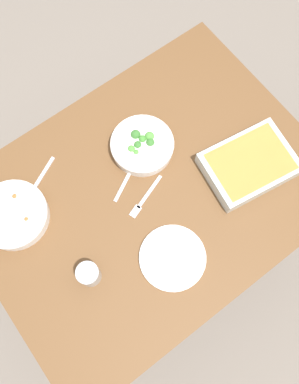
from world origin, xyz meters
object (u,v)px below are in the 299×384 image
baking_dish (249,164)px  drink_cup (89,274)px  spoon_by_broccoli (129,173)px  stew_bowl (13,215)px  side_plate (173,258)px  fork_on_table (144,199)px  broccoli_bowl (142,145)px  spoon_by_stew (36,184)px

baking_dish → drink_cup: bearing=-1.6°
spoon_by_broccoli → drink_cup: bearing=34.4°
stew_bowl → baking_dish: size_ratio=0.72×
side_plate → fork_on_table: side_plate is taller
broccoli_bowl → baking_dish: broccoli_bowl is taller
broccoli_bowl → drink_cup: drink_cup is taller
spoon_by_broccoli → stew_bowl: bearing=-14.3°
side_plate → spoon_by_stew: 0.53m
fork_on_table → spoon_by_stew: bearing=-45.1°
stew_bowl → baking_dish: 0.82m
baking_dish → fork_on_table: baking_dish is taller
stew_bowl → broccoli_bowl: bearing=174.1°
spoon_by_stew → spoon_by_broccoli: 0.32m
broccoli_bowl → drink_cup: 0.48m
side_plate → spoon_by_broccoli: bearing=-100.5°
broccoli_bowl → spoon_by_broccoli: broccoli_bowl is taller
baking_dish → drink_cup: size_ratio=3.88×
drink_cup → spoon_by_stew: 0.37m
spoon_by_stew → broccoli_bowl: bearing=163.6°
broccoli_bowl → fork_on_table: broccoli_bowl is taller
stew_bowl → spoon_by_broccoli: stew_bowl is taller
fork_on_table → spoon_by_broccoli: bearing=-97.8°
spoon_by_stew → spoon_by_broccoli: size_ratio=1.01×
side_plate → spoon_by_broccoli: side_plate is taller
broccoli_bowl → spoon_by_stew: size_ratio=1.36×
broccoli_bowl → side_plate: (0.15, 0.37, -0.02)m
broccoli_bowl → spoon_by_stew: 0.39m
fork_on_table → broccoli_bowl: bearing=-124.5°
stew_bowl → drink_cup: drink_cup is taller
drink_cup → baking_dish: bearing=178.4°
broccoli_bowl → spoon_by_broccoli: size_ratio=1.37×
fork_on_table → baking_dish: bearing=161.2°
drink_cup → fork_on_table: drink_cup is taller
stew_bowl → fork_on_table: bearing=151.6°
side_plate → baking_dish: bearing=-166.9°
drink_cup → spoon_by_broccoli: bearing=-145.6°
side_plate → drink_cup: bearing=-24.6°
baking_dish → spoon_by_broccoli: 0.42m
stew_bowl → spoon_by_stew: size_ratio=1.44×
drink_cup → stew_bowl: bearing=-73.5°
broccoli_bowl → spoon_by_stew: bearing=-16.4°
stew_bowl → drink_cup: size_ratio=2.79×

